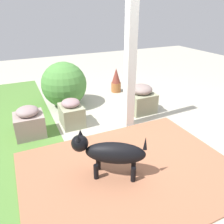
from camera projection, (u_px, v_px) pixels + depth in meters
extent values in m
plane|color=#ADA896|center=(131.00, 130.00, 3.37)|extent=(12.00, 12.00, 0.00)
cube|color=#9D6245|center=(130.00, 170.00, 2.53)|extent=(1.80, 2.40, 0.02)
cube|color=white|center=(130.00, 62.00, 3.11)|extent=(0.13, 0.13, 2.01)
cube|color=gray|center=(141.00, 102.00, 3.92)|extent=(0.45, 0.43, 0.35)
ellipsoid|color=gray|center=(141.00, 89.00, 3.81)|extent=(0.38, 0.38, 0.17)
cube|color=gray|center=(72.00, 115.00, 3.46)|extent=(0.42, 0.33, 0.33)
ellipsoid|color=gray|center=(71.00, 103.00, 3.36)|extent=(0.28, 0.28, 0.13)
cube|color=gray|center=(30.00, 125.00, 3.17)|extent=(0.38, 0.41, 0.34)
ellipsoid|color=gray|center=(27.00, 111.00, 3.07)|extent=(0.31, 0.31, 0.14)
sphere|color=#48813A|center=(64.00, 85.00, 4.04)|extent=(0.82, 0.82, 0.82)
cylinder|color=#9F5F31|center=(116.00, 87.00, 4.84)|extent=(0.21, 0.21, 0.20)
cone|color=brown|center=(116.00, 76.00, 4.73)|extent=(0.19, 0.19, 0.32)
ellipsoid|color=black|center=(115.00, 153.00, 2.33)|extent=(0.52, 0.66, 0.24)
sphere|color=black|center=(80.00, 143.00, 2.32)|extent=(0.18, 0.18, 0.18)
cone|color=black|center=(78.00, 138.00, 2.23)|extent=(0.05, 0.05, 0.08)
cone|color=black|center=(80.00, 133.00, 2.32)|extent=(0.05, 0.05, 0.08)
cylinder|color=black|center=(96.00, 172.00, 2.37)|extent=(0.05, 0.05, 0.19)
cylinder|color=black|center=(98.00, 163.00, 2.51)|extent=(0.05, 0.05, 0.19)
cylinder|color=black|center=(133.00, 175.00, 2.34)|extent=(0.05, 0.05, 0.19)
cylinder|color=black|center=(133.00, 166.00, 2.47)|extent=(0.05, 0.05, 0.19)
cone|color=black|center=(145.00, 143.00, 2.24)|extent=(0.04, 0.04, 0.15)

